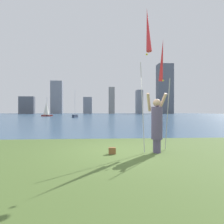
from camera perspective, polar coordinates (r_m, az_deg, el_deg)
name	(u,v)px	position (r m, az deg, el deg)	size (l,w,h in m)	color
ground	(101,116)	(57.78, -3.17, -1.13)	(120.00, 138.00, 0.12)	#4C662D
person	(157,123)	(6.66, 12.64, -3.15)	(0.71, 0.53, 1.95)	#594C72
kite_flag_left	(148,33)	(6.49, 10.12, 21.22)	(0.16, 1.26, 4.47)	#B2B2B7
kite_flag_right	(162,62)	(7.74, 14.07, 13.56)	(0.16, 1.06, 3.94)	#B2B2B7
bag	(112,151)	(6.41, 0.04, -10.99)	(0.22, 0.12, 0.20)	brown
sailboat_0	(46,109)	(54.02, -18.19, 0.74)	(2.46, 2.92, 4.98)	maroon
sailboat_1	(75,116)	(42.70, -10.49, -1.01)	(1.14, 1.70, 5.71)	#333D51
skyline_tower_0	(27,105)	(110.62, -23.09, 1.81)	(7.44, 3.06, 8.75)	#565B66
skyline_tower_1	(57,97)	(111.95, -15.44, 4.04)	(6.13, 4.19, 17.48)	gray
skyline_tower_2	(88,105)	(109.88, -6.91, 1.88)	(4.66, 4.77, 8.91)	gray
skyline_tower_3	(112,100)	(108.49, -0.12, 3.32)	(3.12, 3.28, 14.26)	gray
skyline_tower_4	(139,102)	(111.83, 7.75, 2.87)	(3.17, 5.96, 12.88)	gray
skyline_tower_5	(165,89)	(111.33, 14.79, 6.35)	(7.95, 5.95, 26.35)	#565B66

